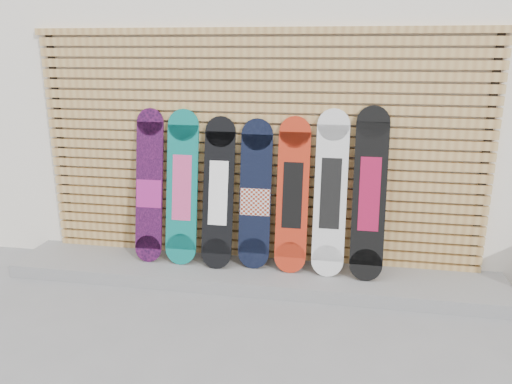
% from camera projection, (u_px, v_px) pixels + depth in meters
% --- Properties ---
extents(ground, '(80.00, 80.00, 0.00)m').
position_uv_depth(ground, '(255.00, 318.00, 4.07)').
color(ground, gray).
rests_on(ground, ground).
extents(building, '(12.00, 5.00, 3.60)m').
position_uv_depth(building, '(336.00, 72.00, 6.79)').
color(building, white).
rests_on(building, ground).
extents(concrete_step, '(4.60, 0.70, 0.12)m').
position_uv_depth(concrete_step, '(252.00, 274.00, 4.72)').
color(concrete_step, gray).
rests_on(concrete_step, ground).
extents(slat_wall, '(4.26, 0.08, 2.29)m').
position_uv_depth(slat_wall, '(257.00, 149.00, 4.67)').
color(slat_wall, tan).
rests_on(slat_wall, ground).
extents(snowboard_0, '(0.26, 0.31, 1.46)m').
position_uv_depth(snowboard_0, '(149.00, 187.00, 4.77)').
color(snowboard_0, black).
rests_on(snowboard_0, concrete_step).
extents(snowboard_1, '(0.30, 0.31, 1.45)m').
position_uv_depth(snowboard_1, '(182.00, 188.00, 4.72)').
color(snowboard_1, '#0B6D66').
rests_on(snowboard_1, concrete_step).
extents(snowboard_2, '(0.29, 0.35, 1.40)m').
position_uv_depth(snowboard_2, '(218.00, 193.00, 4.65)').
color(snowboard_2, black).
rests_on(snowboard_2, concrete_step).
extents(snowboard_3, '(0.29, 0.28, 1.38)m').
position_uv_depth(snowboard_3, '(255.00, 196.00, 4.63)').
color(snowboard_3, black).
rests_on(snowboard_3, concrete_step).
extents(snowboard_4, '(0.29, 0.31, 1.41)m').
position_uv_depth(snowboard_4, '(293.00, 195.00, 4.55)').
color(snowboard_4, '#B72913').
rests_on(snowboard_4, concrete_step).
extents(snowboard_5, '(0.29, 0.33, 1.49)m').
position_uv_depth(snowboard_5, '(330.00, 193.00, 4.47)').
color(snowboard_5, silver).
rests_on(snowboard_5, concrete_step).
extents(snowboard_6, '(0.29, 0.36, 1.52)m').
position_uv_depth(snowboard_6, '(369.00, 194.00, 4.39)').
color(snowboard_6, black).
rests_on(snowboard_6, concrete_step).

